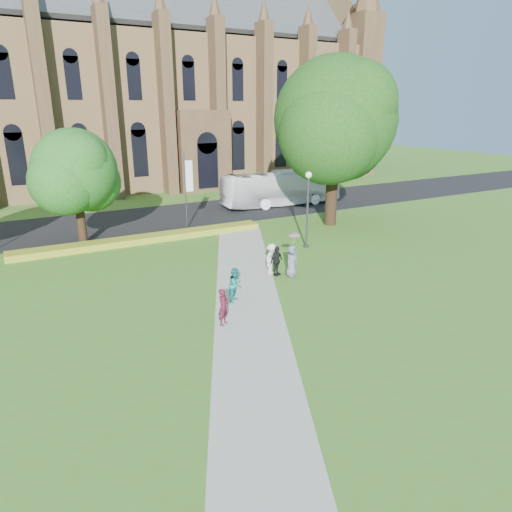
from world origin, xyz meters
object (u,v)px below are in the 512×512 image
tour_coach (281,188)px  pedestrian_0 (223,307)px  streetlamp (308,201)px  large_tree (335,120)px

tour_coach → pedestrian_0: (-15.93, -21.11, -0.82)m
tour_coach → streetlamp: bearing=158.1°
streetlamp → pedestrian_0: 13.11m
large_tree → tour_coach: bearing=87.2°
streetlamp → tour_coach: streetlamp is taller
large_tree → tour_coach: size_ratio=1.09×
tour_coach → pedestrian_0: bearing=145.5°
streetlamp → tour_coach: size_ratio=0.43×
streetlamp → pedestrian_0: size_ratio=3.09×
large_tree → pedestrian_0: large_tree is taller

